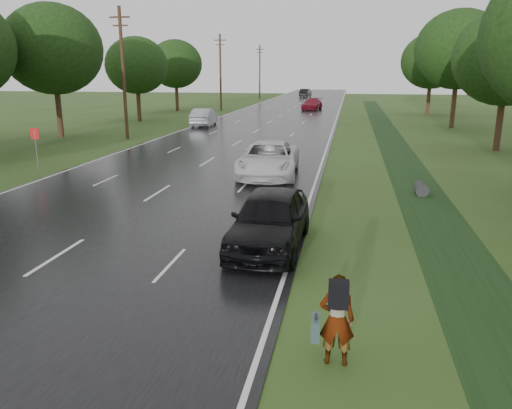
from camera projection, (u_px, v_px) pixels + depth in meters
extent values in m
plane|color=#2F4819|center=(57.00, 258.00, 14.60)|extent=(220.00, 220.00, 0.00)
cube|color=black|center=(277.00, 118.00, 57.31)|extent=(14.00, 180.00, 0.04)
cube|color=silver|center=(336.00, 119.00, 56.11)|extent=(0.12, 180.00, 0.01)
cube|color=silver|center=(220.00, 117.00, 58.50)|extent=(0.12, 180.00, 0.01)
cube|color=silver|center=(277.00, 118.00, 57.30)|extent=(0.12, 180.00, 0.01)
cube|color=black|center=(400.00, 157.00, 31.55)|extent=(2.20, 120.00, 0.01)
cylinder|color=#2D2D2D|center=(421.00, 189.00, 21.99)|extent=(0.56, 1.00, 0.56)
cylinder|color=slate|center=(37.00, 150.00, 27.21)|extent=(0.06, 0.06, 2.20)
cube|color=red|center=(35.00, 134.00, 26.98)|extent=(0.50, 0.04, 0.60)
cylinder|color=#372016|center=(123.00, 75.00, 38.66)|extent=(0.26, 0.26, 10.00)
cube|color=#372016|center=(120.00, 17.00, 37.57)|extent=(1.60, 0.12, 0.12)
cube|color=#372016|center=(120.00, 25.00, 37.73)|extent=(1.20, 0.10, 0.10)
cylinder|color=#372016|center=(220.00, 73.00, 67.14)|extent=(0.26, 0.26, 10.00)
cube|color=#372016|center=(220.00, 40.00, 66.05)|extent=(1.60, 0.12, 0.12)
cube|color=#372016|center=(220.00, 45.00, 66.20)|extent=(1.20, 0.10, 0.10)
cylinder|color=#372016|center=(260.00, 72.00, 95.62)|extent=(0.26, 0.26, 10.00)
cube|color=#372016|center=(260.00, 49.00, 94.53)|extent=(1.60, 0.12, 0.12)
cube|color=#372016|center=(260.00, 53.00, 94.68)|extent=(1.20, 0.10, 0.10)
cylinder|color=#372016|center=(499.00, 125.00, 33.70)|extent=(0.44, 0.44, 3.52)
ellipsoid|color=black|center=(508.00, 57.00, 32.56)|extent=(7.00, 7.00, 6.30)
cylinder|color=#372016|center=(453.00, 106.00, 46.98)|extent=(0.44, 0.44, 4.16)
ellipsoid|color=black|center=(459.00, 50.00, 45.65)|extent=(8.00, 8.00, 7.20)
cylinder|color=#372016|center=(428.00, 100.00, 60.38)|extent=(0.44, 0.44, 3.68)
ellipsoid|color=black|center=(432.00, 61.00, 59.20)|extent=(7.20, 7.20, 6.48)
cylinder|color=#372016|center=(59.00, 113.00, 40.47)|extent=(0.44, 0.44, 4.00)
ellipsoid|color=black|center=(53.00, 49.00, 39.19)|extent=(7.80, 7.80, 7.02)
cylinder|color=#372016|center=(139.00, 105.00, 53.70)|extent=(0.44, 0.44, 3.36)
ellipsoid|color=black|center=(136.00, 65.00, 52.62)|extent=(6.60, 6.60, 5.94)
cylinder|color=#372016|center=(177.00, 98.00, 67.08)|extent=(0.44, 0.44, 3.52)
ellipsoid|color=black|center=(176.00, 64.00, 65.94)|extent=(7.00, 7.00, 6.30)
imported|color=#A5998C|center=(337.00, 320.00, 9.12)|extent=(0.67, 0.45, 1.78)
cube|color=black|center=(338.00, 294.00, 8.71)|extent=(0.36, 0.23, 0.50)
cube|color=#324946|center=(316.00, 327.00, 9.32)|extent=(0.19, 0.51, 0.40)
cube|color=black|center=(316.00, 316.00, 9.26)|extent=(0.05, 0.17, 0.04)
imported|color=silver|center=(269.00, 159.00, 25.54)|extent=(3.25, 6.43, 1.74)
imported|color=black|center=(270.00, 219.00, 15.19)|extent=(2.21, 5.25, 1.77)
imported|color=#9A9BA2|center=(204.00, 117.00, 48.80)|extent=(2.09, 5.23, 1.69)
imported|color=maroon|center=(312.00, 104.00, 69.06)|extent=(2.88, 5.56, 1.54)
imported|color=black|center=(306.00, 93.00, 102.71)|extent=(2.25, 5.08, 1.62)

